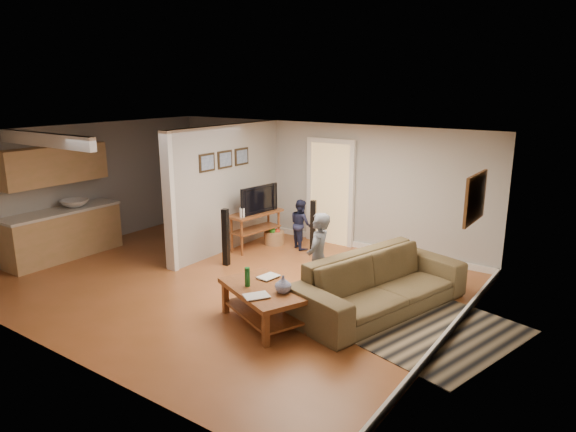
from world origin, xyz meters
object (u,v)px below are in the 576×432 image
object	(u,v)px
tv_console	(256,216)
toddler	(301,248)
sofa	(379,309)
toy_basket	(274,237)
speaker_right	(313,226)
speaker_left	(226,237)
coffee_table	(266,296)
child	(317,304)

from	to	relation	value
tv_console	toddler	bearing A→B (deg)	43.37
sofa	toy_basket	size ratio (longest dim) A/B	6.74
toddler	toy_basket	bearing A→B (deg)	40.11
tv_console	toddler	xyz separation A→B (m)	(0.74, 0.53, -0.69)
toddler	speaker_right	bearing A→B (deg)	-155.68
speaker_left	toy_basket	bearing A→B (deg)	81.05
coffee_table	speaker_right	bearing A→B (deg)	110.54
toddler	tv_console	bearing A→B (deg)	66.14
coffee_table	tv_console	distance (m)	3.43
speaker_right	child	bearing A→B (deg)	-75.54
toy_basket	tv_console	bearing A→B (deg)	-107.78
sofa	toddler	xyz separation A→B (m)	(-2.60, 1.80, 0.00)
speaker_left	toy_basket	size ratio (longest dim) A/B	2.55
child	toy_basket	bearing A→B (deg)	-142.32
tv_console	speaker_left	xyz separation A→B (m)	(0.17, -1.11, -0.15)
sofa	tv_console	distance (m)	3.64
speaker_left	toy_basket	world-z (taller)	speaker_left
sofa	toddler	world-z (taller)	toddler
tv_console	speaker_right	xyz separation A→B (m)	(1.06, 0.49, -0.16)
speaker_right	toy_basket	world-z (taller)	speaker_right
speaker_left	speaker_right	size ratio (longest dim) A/B	1.02
sofa	child	size ratio (longest dim) A/B	1.97
speaker_left	toddler	bearing A→B (deg)	60.58
tv_console	speaker_left	distance (m)	1.13
speaker_right	sofa	bearing A→B (deg)	-57.00
speaker_right	child	xyz separation A→B (m)	(1.41, -2.12, -0.52)
speaker_right	speaker_left	bearing A→B (deg)	-138.20
coffee_table	child	world-z (taller)	coffee_table
toy_basket	coffee_table	bearing A→B (deg)	-55.50
coffee_table	speaker_right	xyz separation A→B (m)	(-1.16, 3.10, 0.11)
toy_basket	toddler	world-z (taller)	toddler
toy_basket	child	distance (m)	3.11
sofa	speaker_right	world-z (taller)	speaker_right
child	tv_console	bearing A→B (deg)	-134.30
tv_console	speaker_right	size ratio (longest dim) A/B	1.19
toy_basket	child	bearing A→B (deg)	-41.34
tv_console	speaker_right	distance (m)	1.18
speaker_right	toddler	bearing A→B (deg)	154.48
sofa	tv_console	size ratio (longest dim) A/B	2.26
coffee_table	speaker_left	distance (m)	2.54
coffee_table	toddler	xyz separation A→B (m)	(-1.48, 3.13, -0.42)
tv_console	speaker_left	bearing A→B (deg)	-73.36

